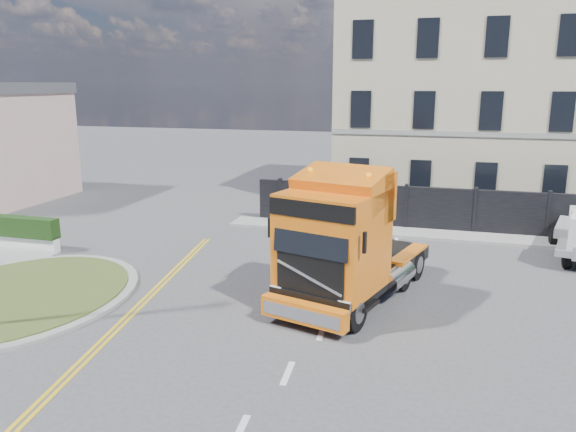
% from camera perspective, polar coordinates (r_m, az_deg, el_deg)
% --- Properties ---
extents(ground, '(120.00, 120.00, 0.00)m').
position_cam_1_polar(ground, '(18.68, -2.76, -7.23)').
color(ground, '#424244').
rests_on(ground, ground).
extents(traffic_island, '(6.80, 6.80, 0.17)m').
position_cam_1_polar(traffic_island, '(19.61, -25.73, -7.33)').
color(traffic_island, gray).
rests_on(traffic_island, ground).
extents(hoarding_fence, '(18.80, 0.25, 2.00)m').
position_cam_1_polar(hoarding_fence, '(26.19, 17.44, 0.47)').
color(hoarding_fence, black).
rests_on(hoarding_fence, ground).
extents(georgian_building, '(12.30, 10.30, 12.80)m').
position_cam_1_polar(georgian_building, '(33.09, 16.74, 11.44)').
color(georgian_building, '#BBAF94').
rests_on(georgian_building, ground).
extents(pavement_far, '(20.00, 1.60, 0.12)m').
position_cam_1_polar(pavement_far, '(25.52, 16.10, -1.94)').
color(pavement_far, gray).
rests_on(pavement_far, ground).
extents(truck, '(4.32, 7.24, 4.08)m').
position_cam_1_polar(truck, '(16.74, 5.58, -3.14)').
color(truck, black).
rests_on(truck, ground).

